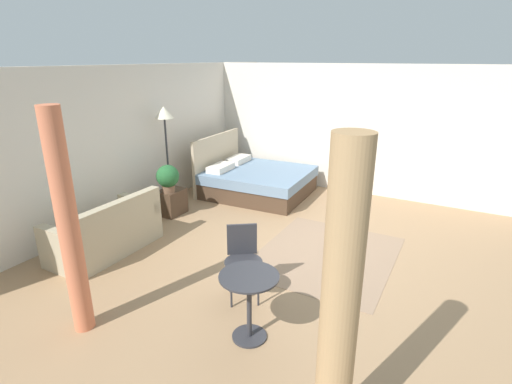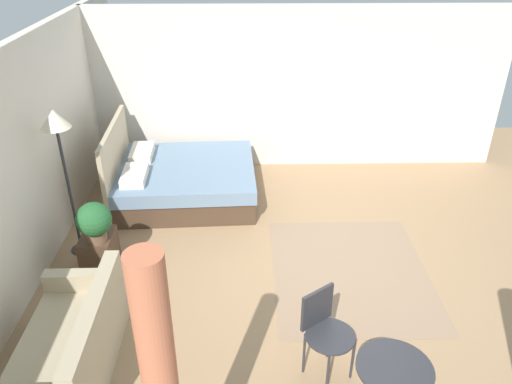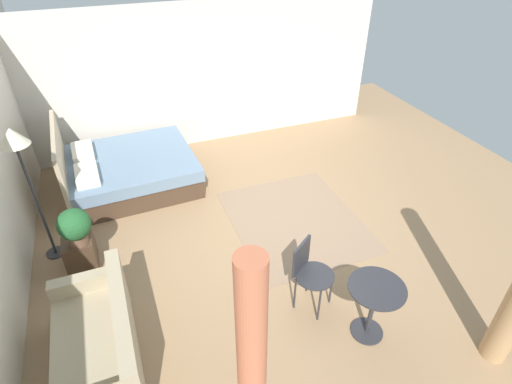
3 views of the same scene
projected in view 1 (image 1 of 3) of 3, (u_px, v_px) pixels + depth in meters
ground_plane at (302, 249)px, 5.77m from camera, size 8.95×9.54×0.02m
wall_back at (131, 141)px, 6.83m from camera, size 8.95×0.12×2.56m
wall_right at (361, 131)px, 7.81m from camera, size 0.12×6.54×2.56m
area_rug at (326, 255)px, 5.58m from camera, size 2.16×1.81×0.01m
bed at (255, 180)px, 8.00m from camera, size 1.83×2.07×1.15m
couch at (107, 234)px, 5.58m from camera, size 1.55×0.77×0.82m
nightstand at (172, 202)px, 6.98m from camera, size 0.47×0.36×0.45m
potted_plant at (168, 177)px, 6.72m from camera, size 0.39×0.39×0.48m
floor_lamp at (165, 121)px, 6.99m from camera, size 0.33×0.33×1.85m
balcony_table at (249, 295)px, 3.79m from camera, size 0.59×0.59×0.71m
cafe_chair_near_window at (243, 254)px, 4.49m from camera, size 0.61×0.61×0.86m
curtain_left at (340, 308)px, 2.52m from camera, size 0.25×0.25×2.29m
curtain_right at (68, 227)px, 3.73m from camera, size 0.20×0.20×2.29m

